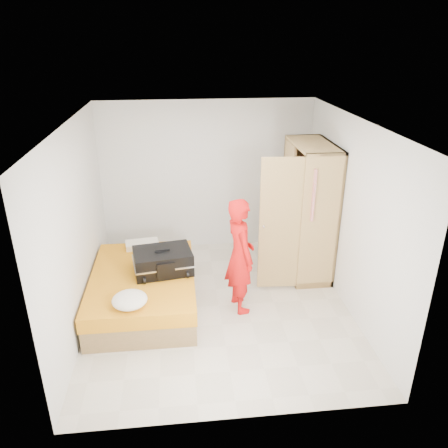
{
  "coord_description": "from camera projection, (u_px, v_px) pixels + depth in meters",
  "views": [
    {
      "loc": [
        -0.5,
        -5.21,
        3.56
      ],
      "look_at": [
        0.14,
        0.62,
        1.0
      ],
      "focal_mm": 35.0,
      "sensor_mm": 36.0,
      "label": 1
    }
  ],
  "objects": [
    {
      "name": "room",
      "position": [
        218.0,
        222.0,
        5.71
      ],
      "size": [
        4.0,
        4.02,
        2.6
      ],
      "color": "beige",
      "rests_on": "ground"
    },
    {
      "name": "pillow",
      "position": [
        142.0,
        244.0,
        6.81
      ],
      "size": [
        0.53,
        0.32,
        0.09
      ],
      "primitive_type": "cube",
      "rotation": [
        0.0,
        0.0,
        0.14
      ],
      "color": "white",
      "rests_on": "bed"
    },
    {
      "name": "person",
      "position": [
        240.0,
        256.0,
        5.88
      ],
      "size": [
        0.52,
        0.67,
        1.63
      ],
      "primitive_type": "imported",
      "rotation": [
        0.0,
        0.0,
        1.8
      ],
      "color": "red",
      "rests_on": "ground"
    },
    {
      "name": "round_cushion",
      "position": [
        130.0,
        300.0,
        5.32
      ],
      "size": [
        0.43,
        0.43,
        0.16
      ],
      "primitive_type": "ellipsoid",
      "color": "white",
      "rests_on": "bed"
    },
    {
      "name": "bed",
      "position": [
        144.0,
        289.0,
        6.16
      ],
      "size": [
        1.42,
        2.02,
        0.5
      ],
      "color": "#966D44",
      "rests_on": "ground"
    },
    {
      "name": "wardrobe",
      "position": [
        306.0,
        214.0,
        6.75
      ],
      "size": [
        1.17,
        1.2,
        2.1
      ],
      "color": "tan",
      "rests_on": "ground"
    },
    {
      "name": "suitcase",
      "position": [
        163.0,
        261.0,
        6.08
      ],
      "size": [
        0.89,
        0.71,
        0.34
      ],
      "rotation": [
        0.0,
        0.0,
        0.16
      ],
      "color": "black",
      "rests_on": "bed"
    }
  ]
}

